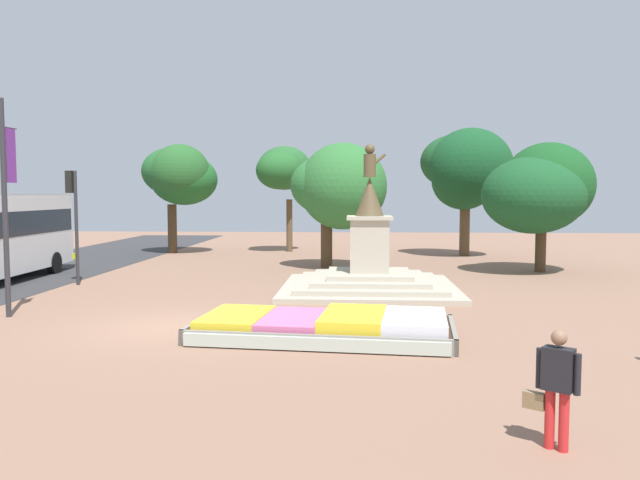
{
  "coord_description": "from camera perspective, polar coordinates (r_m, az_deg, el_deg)",
  "views": [
    {
      "loc": [
        4.58,
        -15.08,
        3.31
      ],
      "look_at": [
        3.57,
        3.1,
        1.96
      ],
      "focal_mm": 35.0,
      "sensor_mm": 36.0,
      "label": 1
    }
  ],
  "objects": [
    {
      "name": "ground_plane",
      "position": [
        16.1,
        -13.53,
        -7.74
      ],
      "size": [
        77.69,
        77.69,
        0.0
      ],
      "primitive_type": "plane",
      "color": "#8C6651"
    },
    {
      "name": "park_tree_far_left",
      "position": [
        35.43,
        -12.72,
        5.8
      ],
      "size": [
        4.18,
        4.09,
        6.02
      ],
      "color": "#4C3823",
      "rests_on": "ground_plane"
    },
    {
      "name": "banner_pole",
      "position": [
        18.63,
        -26.82,
        3.07
      ],
      "size": [
        0.14,
        0.69,
        5.83
      ],
      "color": "#2D2D33",
      "rests_on": "ground_plane"
    },
    {
      "name": "flower_planter",
      "position": [
        14.53,
        0.7,
        -7.94
      ],
      "size": [
        6.24,
        3.45,
        0.58
      ],
      "color": "#38281C",
      "rests_on": "ground_plane"
    },
    {
      "name": "park_tree_behind_statue",
      "position": [
        27.59,
        19.51,
        4.31
      ],
      "size": [
        4.73,
        4.42,
        5.47
      ],
      "color": "#4C3823",
      "rests_on": "ground_plane"
    },
    {
      "name": "park_tree_far_right",
      "position": [
        33.88,
        13.11,
        6.28
      ],
      "size": [
        4.7,
        4.6,
        6.73
      ],
      "color": "brown",
      "rests_on": "ground_plane"
    },
    {
      "name": "statue_monument",
      "position": [
        21.52,
        4.51,
        -2.63
      ],
      "size": [
        5.93,
        5.93,
        5.0
      ],
      "color": "#B1A793",
      "rests_on": "ground_plane"
    },
    {
      "name": "pedestrian_with_handbag",
      "position": [
        8.78,
        20.77,
        -12.12
      ],
      "size": [
        0.63,
        0.51,
        1.58
      ],
      "color": "red",
      "rests_on": "ground_plane"
    },
    {
      "name": "park_tree_distant",
      "position": [
        35.66,
        -3.47,
        6.45
      ],
      "size": [
        3.06,
        3.43,
        6.04
      ],
      "color": "brown",
      "rests_on": "ground_plane"
    },
    {
      "name": "traffic_light_mid_block",
      "position": [
        24.26,
        -21.61,
        2.8
      ],
      "size": [
        0.42,
        0.31,
        4.15
      ],
      "color": "#2D2D33",
      "rests_on": "ground_plane"
    },
    {
      "name": "park_tree_street_side",
      "position": [
        27.6,
        1.65,
        4.93
      ],
      "size": [
        4.28,
        4.08,
        5.55
      ],
      "color": "#4C3823",
      "rests_on": "ground_plane"
    }
  ]
}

